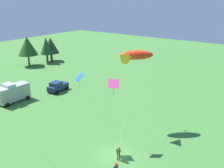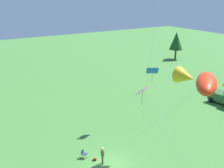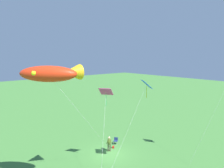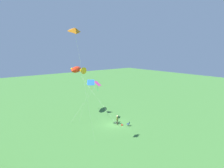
# 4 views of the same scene
# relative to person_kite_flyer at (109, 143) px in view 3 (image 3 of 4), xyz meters

# --- Properties ---
(ground_plane) EXTENTS (160.00, 160.00, 0.00)m
(ground_plane) POSITION_rel_person_kite_flyer_xyz_m (0.42, 0.53, -1.02)
(ground_plane) COLOR #3F7934
(person_kite_flyer) EXTENTS (0.56, 0.48, 1.74)m
(person_kite_flyer) POSITION_rel_person_kite_flyer_xyz_m (0.00, 0.00, 0.00)
(person_kite_flyer) COLOR #3C3524
(person_kite_flyer) RESTS_ON ground
(folding_chair) EXTENTS (0.67, 0.67, 0.82)m
(folding_chair) POSITION_rel_person_kite_flyer_xyz_m (-1.95, -1.02, -0.53)
(folding_chair) COLOR navy
(folding_chair) RESTS_ON ground
(backpack_on_grass) EXTENTS (0.38, 0.38, 0.22)m
(backpack_on_grass) POSITION_rel_person_kite_flyer_xyz_m (-0.93, -0.34, -0.91)
(backpack_on_grass) COLOR #A11E13
(backpack_on_grass) RESTS_ON ground
(kite_large_fish) EXTENTS (10.80, 5.27, 10.35)m
(kite_large_fish) POSITION_rel_person_kite_flyer_xyz_m (8.14, 3.31, 8.69)
(kite_large_fish) COLOR red
(kite_large_fish) RESTS_ON ground
(kite_diamond_blue) EXTENTS (5.57, 1.45, 8.80)m
(kite_diamond_blue) POSITION_rel_person_kite_flyer_xyz_m (0.25, 5.53, 7.22)
(kite_diamond_blue) COLOR blue
(kite_diamond_blue) RESTS_ON ground
(kite_diamond_rainbow) EXTENTS (4.50, 4.54, 8.00)m
(kite_diamond_rainbow) POSITION_rel_person_kite_flyer_xyz_m (2.57, 2.58, 6.45)
(kite_diamond_rainbow) COLOR #D93E8F
(kite_diamond_rainbow) RESTS_ON ground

